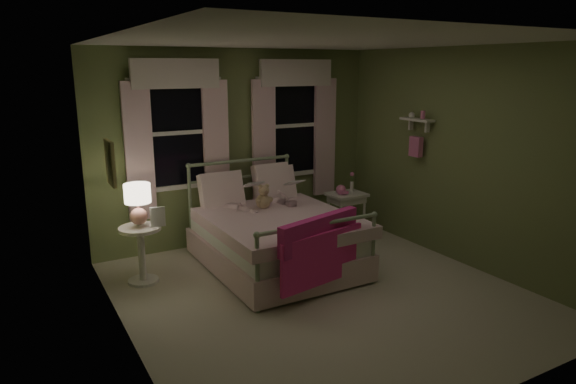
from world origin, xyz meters
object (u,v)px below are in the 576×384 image
teddy_bear (263,198)px  nightstand_left (141,247)px  child_left (237,187)px  nightstand_right (347,200)px  bed (275,237)px  child_right (277,185)px  table_lamp (138,200)px

teddy_bear → nightstand_left: (-1.51, 0.04, -0.37)m
child_left → nightstand_left: size_ratio=1.12×
nightstand_right → bed: bearing=-162.1°
child_left → child_right: bearing=162.1°
child_left → table_lamp: (-1.23, -0.12, 0.02)m
nightstand_left → table_lamp: 0.54m
nightstand_left → table_lamp: (-0.00, 0.00, 0.54)m
child_right → nightstand_right: size_ratio=1.03×
child_right → teddy_bear: 0.34m
child_right → nightstand_right: child_right is taller
child_left → teddy_bear: 0.35m
child_left → table_lamp: child_left is taller
teddy_bear → nightstand_left: 1.55m
teddy_bear → bed: bearing=-88.8°
table_lamp → nightstand_right: bearing=2.7°
child_right → bed: bearing=47.7°
bed → table_lamp: (-1.51, 0.31, 0.58)m
child_right → nightstand_right: bearing=170.7°
child_right → table_lamp: (-1.79, -0.12, 0.06)m
nightstand_right → table_lamp: bearing=-177.3°
table_lamp → teddy_bear: bearing=-1.3°
nightstand_left → nightstand_right: same height
child_left → teddy_bear: size_ratio=2.33×
nightstand_left → bed: bearing=-11.5°
teddy_bear → table_lamp: 1.52m
teddy_bear → nightstand_right: teddy_bear is taller
bed → nightstand_left: 1.55m
bed → child_left: child_left is taller
child_left → child_right: 0.56m
table_lamp → nightstand_right: size_ratio=0.72×
child_left → nightstand_left: child_left is taller
teddy_bear → table_lamp: size_ratio=0.68×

